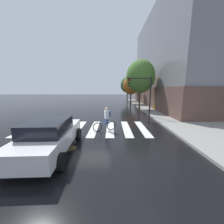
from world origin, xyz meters
name	(u,v)px	position (x,y,z in m)	size (l,w,h in m)	color
ground_plane	(94,128)	(0.00, 0.00, 0.00)	(120.00, 120.00, 0.00)	black
sidewalk	(209,128)	(8.75, 0.00, 0.07)	(6.50, 50.00, 0.15)	gray
crosswalk_stripes	(87,128)	(-0.59, 0.00, 0.01)	(9.18, 4.01, 0.01)	silver
manhole_cover	(71,148)	(-0.76, -3.34, 0.00)	(0.64, 0.64, 0.01)	#473D1E
sedan_near	(51,136)	(-1.51, -3.73, 0.82)	(2.32, 4.67, 1.59)	silver
cyclist	(107,119)	(0.97, -0.54, 0.84)	(1.63, 0.64, 1.69)	black
traffic_light_near	(143,90)	(4.44, 3.64, 2.86)	(2.47, 0.28, 4.20)	black
fire_hydrant	(155,107)	(7.34, 8.38, 0.53)	(0.33, 0.22, 0.78)	gold
street_tree_near	(141,77)	(5.25, 8.50, 4.61)	(3.83, 3.83, 6.82)	#4C3823
street_tree_mid	(132,86)	(4.98, 15.31, 3.56)	(2.97, 2.97, 5.28)	#4C3823
street_tree_far	(128,85)	(5.05, 21.65, 3.89)	(3.24, 3.24, 5.76)	#4C3823
corner_building	(204,61)	(16.31, 12.66, 7.47)	(17.94, 22.58, 15.05)	brown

